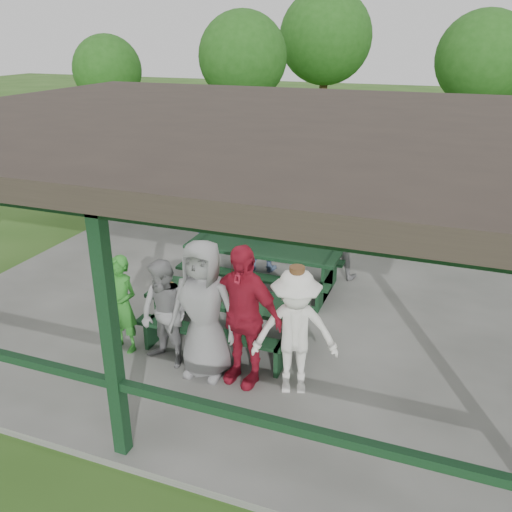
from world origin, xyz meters
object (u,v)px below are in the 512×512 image
at_px(pickup_truck, 478,168).
at_px(picnic_table_far, 262,262).
at_px(picnic_table_near, 227,313).
at_px(farm_trailer, 213,160).
at_px(contestant_grey_mid, 203,310).
at_px(spectator_blue, 207,209).
at_px(spectator_grey, 340,239).
at_px(contestant_grey_left, 165,314).
at_px(contestant_red, 242,315).
at_px(contestant_white_fedora, 295,333).
at_px(spectator_lblue, 262,234).
at_px(contestant_green, 122,304).

bearing_deg(pickup_truck, picnic_table_far, 142.64).
distance_m(picnic_table_near, farm_trailer, 10.06).
relative_size(contestant_grey_mid, pickup_truck, 0.33).
distance_m(spectator_blue, spectator_grey, 3.09).
xyz_separation_m(contestant_grey_left, contestant_red, (1.15, 0.02, 0.20)).
bearing_deg(pickup_truck, contestant_white_fedora, 155.55).
bearing_deg(farm_trailer, picnic_table_far, -43.82).
bearing_deg(spectator_lblue, spectator_grey, -177.29).
xyz_separation_m(spectator_lblue, spectator_grey, (1.49, 0.21, 0.03)).
distance_m(contestant_grey_left, contestant_white_fedora, 1.87).
relative_size(picnic_table_far, pickup_truck, 0.48).
bearing_deg(spectator_grey, picnic_table_far, 39.24).
relative_size(picnic_table_near, contestant_white_fedora, 1.34).
bearing_deg(farm_trailer, contestant_red, -48.06).
relative_size(contestant_grey_mid, contestant_red, 0.99).
xyz_separation_m(picnic_table_near, spectator_grey, (1.06, 2.94, 0.30)).
xyz_separation_m(contestant_grey_mid, spectator_grey, (1.01, 3.84, -0.22)).
bearing_deg(spectator_lblue, pickup_truck, -123.17).
height_order(contestant_green, contestant_grey_mid, contestant_grey_mid).
bearing_deg(contestant_green, contestant_grey_mid, 5.70).
distance_m(picnic_table_far, contestant_red, 3.00).
xyz_separation_m(picnic_table_far, spectator_grey, (1.24, 0.94, 0.28)).
relative_size(spectator_blue, pickup_truck, 0.29).
relative_size(contestant_white_fedora, pickup_truck, 0.30).
bearing_deg(pickup_truck, contestant_green, 143.04).
xyz_separation_m(contestant_grey_left, contestant_white_fedora, (1.86, 0.04, 0.08)).
relative_size(picnic_table_far, spectator_blue, 1.66).
xyz_separation_m(contestant_green, contestant_red, (1.92, -0.10, 0.24)).
bearing_deg(contestant_red, picnic_table_far, 115.89).
height_order(spectator_lblue, spectator_blue, spectator_blue).
bearing_deg(pickup_truck, contestant_grey_mid, 149.54).
xyz_separation_m(contestant_red, spectator_grey, (0.46, 3.80, -0.22)).
relative_size(picnic_table_near, spectator_blue, 1.40).
relative_size(picnic_table_far, farm_trailer, 0.73).
xyz_separation_m(contestant_red, contestant_white_fedora, (0.72, 0.02, -0.12)).
xyz_separation_m(contestant_red, pickup_truck, (2.95, 11.10, -0.27)).
distance_m(contestant_green, farm_trailer, 10.27).
xyz_separation_m(contestant_grey_mid, contestant_red, (0.54, 0.04, 0.01)).
distance_m(picnic_table_far, pickup_truck, 9.04).
relative_size(contestant_green, contestant_red, 0.75).
distance_m(contestant_white_fedora, pickup_truck, 11.30).
relative_size(contestant_grey_mid, spectator_grey, 1.28).
xyz_separation_m(picnic_table_near, picnic_table_far, (-0.17, 2.00, 0.01)).
height_order(picnic_table_near, spectator_lblue, spectator_lblue).
distance_m(contestant_white_fedora, spectator_grey, 3.79).
relative_size(contestant_green, spectator_lblue, 1.01).
distance_m(contestant_grey_mid, spectator_grey, 3.98).
bearing_deg(spectator_blue, spectator_grey, 153.13).
xyz_separation_m(spectator_lblue, pickup_truck, (3.97, 7.50, -0.02)).
distance_m(contestant_white_fedora, spectator_blue, 5.45).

